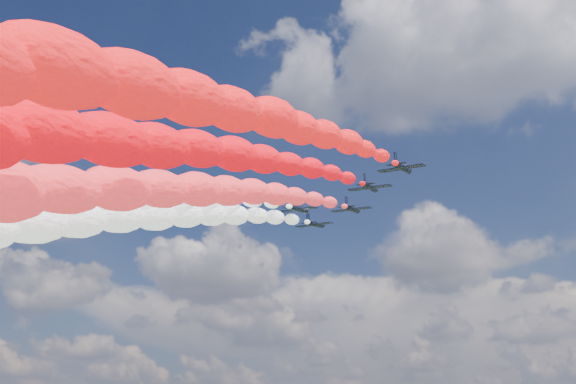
% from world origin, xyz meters
% --- Properties ---
extents(jet_0, '(9.12, 12.37, 4.56)m').
position_xyz_m(jet_0, '(-30.33, -6.31, 90.03)').
color(jet_0, black).
extents(jet_1, '(9.31, 12.51, 4.56)m').
position_xyz_m(jet_1, '(-20.32, 3.16, 90.03)').
color(jet_1, black).
extents(jet_2, '(9.12, 12.37, 4.56)m').
position_xyz_m(jet_2, '(-9.75, 14.96, 90.03)').
color(jet_2, black).
extents(trail_2, '(7.36, 120.64, 39.12)m').
position_xyz_m(trail_2, '(-9.75, -46.67, 73.32)').
color(trail_2, blue).
extents(jet_3, '(9.18, 12.42, 4.56)m').
position_xyz_m(jet_3, '(-0.34, 10.31, 90.03)').
color(jet_3, black).
extents(trail_3, '(7.36, 120.64, 39.12)m').
position_xyz_m(trail_3, '(-0.34, -51.33, 73.32)').
color(trail_3, white).
extents(jet_4, '(9.28, 12.48, 4.56)m').
position_xyz_m(jet_4, '(-1.51, 23.16, 90.03)').
color(jet_4, black).
extents(trail_4, '(7.36, 120.64, 39.12)m').
position_xyz_m(trail_4, '(-1.51, -38.48, 73.32)').
color(trail_4, white).
extents(jet_5, '(9.49, 12.63, 4.56)m').
position_xyz_m(jet_5, '(10.64, 15.16, 90.03)').
color(jet_5, black).
extents(trail_5, '(7.36, 120.64, 39.12)m').
position_xyz_m(trail_5, '(10.64, -46.48, 73.32)').
color(trail_5, red).
extents(jet_6, '(9.69, 12.77, 4.56)m').
position_xyz_m(jet_6, '(19.12, 2.49, 90.03)').
color(jet_6, black).
extents(trail_6, '(7.36, 120.64, 39.12)m').
position_xyz_m(trail_6, '(19.12, -59.14, 73.32)').
color(trail_6, red).
extents(jet_7, '(9.20, 12.43, 4.56)m').
position_xyz_m(jet_7, '(28.28, -5.91, 90.03)').
color(jet_7, black).
extents(trail_7, '(7.36, 120.64, 39.12)m').
position_xyz_m(trail_7, '(28.28, -67.54, 73.32)').
color(trail_7, red).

